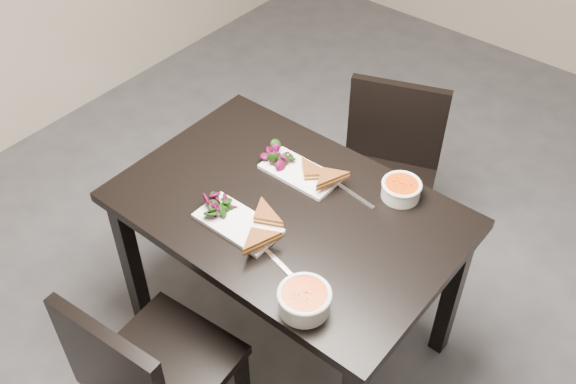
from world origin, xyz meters
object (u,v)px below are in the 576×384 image
object	(u,v)px
table	(288,226)
chair_far	(387,168)
soup_bowl_near	(304,299)
soup_bowl_far	(401,189)
chair_near	(147,372)
plate_near	(238,223)
plate_far	(300,173)

from	to	relation	value
table	chair_far	distance (m)	0.69
soup_bowl_near	soup_bowl_far	world-z (taller)	soup_bowl_near
table	soup_bowl_far	xyz separation A→B (m)	(0.28, 0.30, 0.14)
chair_near	soup_bowl_far	size ratio (longest dim) A/B	5.88
chair_near	plate_near	world-z (taller)	chair_near
plate_near	soup_bowl_far	distance (m)	0.59
chair_near	table	bearing A→B (deg)	81.60
plate_far	chair_far	bearing A→B (deg)	80.15
soup_bowl_near	chair_near	bearing A→B (deg)	-134.28
plate_near	soup_bowl_far	bearing A→B (deg)	53.19
plate_far	chair_near	bearing A→B (deg)	-87.88
plate_far	soup_bowl_near	bearing A→B (deg)	-50.33
chair_near	soup_bowl_near	size ratio (longest dim) A/B	5.09
soup_bowl_near	plate_far	bearing A→B (deg)	129.67
chair_near	soup_bowl_near	bearing A→B (deg)	40.91
soup_bowl_far	plate_far	bearing A→B (deg)	-158.94
chair_far	soup_bowl_far	xyz separation A→B (m)	(0.26, -0.38, 0.30)
soup_bowl_near	plate_near	bearing A→B (deg)	161.49
chair_near	plate_near	xyz separation A→B (m)	(-0.03, 0.50, 0.27)
plate_near	chair_far	bearing A→B (deg)	83.90
chair_far	plate_near	distance (m)	0.90
chair_far	plate_far	world-z (taller)	chair_far
plate_far	soup_bowl_far	bearing A→B (deg)	21.06
plate_near	soup_bowl_near	size ratio (longest dim) A/B	1.80
table	soup_bowl_near	size ratio (longest dim) A/B	7.18
plate_near	plate_far	distance (m)	0.34
chair_near	plate_far	distance (m)	0.88
table	soup_bowl_far	bearing A→B (deg)	46.59
chair_far	table	bearing A→B (deg)	-112.46
chair_near	plate_near	size ratio (longest dim) A/B	2.83
plate_near	soup_bowl_far	size ratio (longest dim) A/B	2.08
chair_near	chair_far	distance (m)	1.35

